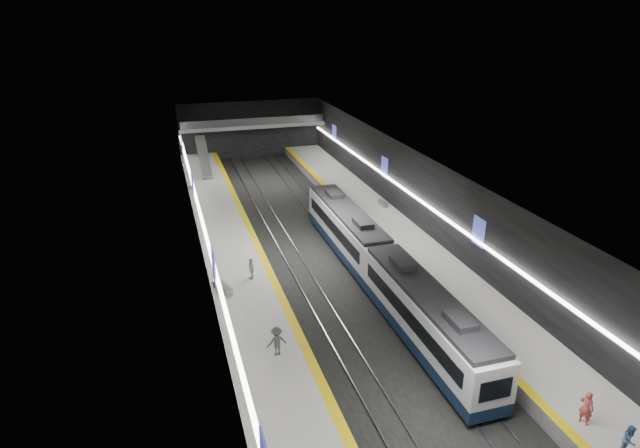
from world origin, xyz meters
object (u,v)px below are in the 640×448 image
object	(u,v)px
bench_right_far	(383,204)
passenger_right_a	(586,408)
passenger_right_b	(630,440)
passenger_left_a	(251,269)
train	(380,265)
passenger_left_b	(277,341)
bench_left_far	(192,185)
bench_left_near	(222,288)
escalator	(204,157)

from	to	relation	value
bench_right_far	passenger_right_a	bearing A→B (deg)	-95.49
passenger_right_a	passenger_right_b	xyz separation A→B (m)	(0.49, -2.20, -0.15)
bench_right_far	passenger_left_a	bearing A→B (deg)	-143.53
train	passenger_left_b	bearing A→B (deg)	-143.43
passenger_right_b	passenger_left_b	distance (m)	18.48
passenger_left_a	passenger_left_b	xyz separation A→B (m)	(-0.21, -9.97, 0.07)
bench_left_far	passenger_right_a	bearing A→B (deg)	-64.41
train	bench_left_far	size ratio (longest dim) A/B	14.68
bench_left_far	passenger_right_a	xyz separation A→B (m)	(15.84, -43.90, 0.70)
passenger_left_a	passenger_left_b	world-z (taller)	passenger_left_b
passenger_left_a	passenger_right_b	bearing A→B (deg)	22.10
train	bench_left_near	bearing A→B (deg)	172.11
passenger_right_b	bench_left_near	bearing A→B (deg)	101.39
escalator	passenger_left_a	world-z (taller)	escalator
bench_left_far	passenger_right_b	bearing A→B (deg)	-64.74
passenger_left_a	train	bearing A→B (deg)	63.32
train	passenger_left_a	bearing A→B (deg)	162.98
bench_left_near	bench_right_far	xyz separation A→B (m)	(18.34, 13.28, -0.05)
bench_right_far	escalator	bearing A→B (deg)	132.41
passenger_left_b	train	bearing A→B (deg)	-148.87
bench_left_far	bench_right_far	bearing A→B (deg)	-26.90
bench_left_far	passenger_right_a	distance (m)	46.67
bench_left_far	passenger_left_a	xyz separation A→B (m)	(2.64, -23.97, 0.61)
train	passenger_right_a	bearing A→B (deg)	-77.31
bench_left_near	passenger_right_a	bearing A→B (deg)	-72.12
train	bench_right_far	world-z (taller)	train
bench_left_near	passenger_right_b	xyz separation A→B (m)	(16.05, -20.89, 0.55)
escalator	passenger_left_b	distance (m)	39.90
escalator	passenger_right_a	distance (m)	51.74
passenger_right_b	passenger_left_b	world-z (taller)	passenger_left_b
bench_left_near	passenger_left_b	bearing A→B (deg)	-98.11
bench_left_near	bench_left_far	bearing A→B (deg)	68.76
train	bench_left_near	xyz separation A→B (m)	(-11.71, 1.62, -0.94)
bench_left_near	passenger_left_a	bearing A→B (deg)	5.93
passenger_right_a	passenger_left_a	world-z (taller)	passenger_right_a
escalator	passenger_left_b	size ratio (longest dim) A/B	4.29
train	bench_left_far	bearing A→B (deg)	114.09
bench_left_near	passenger_right_b	world-z (taller)	passenger_right_b
escalator	bench_left_near	bearing A→B (deg)	-93.15
passenger_right_b	escalator	bearing A→B (deg)	79.25
train	passenger_right_a	size ratio (longest dim) A/B	15.79
bench_left_far	passenger_left_a	bearing A→B (deg)	-77.97
bench_left_near	bench_left_far	world-z (taller)	bench_left_near
train	passenger_left_b	world-z (taller)	train
passenger_right_a	passenger_left_b	bearing A→B (deg)	30.76
bench_left_far	bench_right_far	distance (m)	22.12
bench_left_far	bench_right_far	xyz separation A→B (m)	(18.63, -11.93, -0.05)
bench_right_far	passenger_right_b	xyz separation A→B (m)	(-2.29, -34.17, 0.60)
bench_right_far	bench_left_far	bearing A→B (deg)	146.85
bench_left_near	passenger_right_b	bearing A→B (deg)	-74.36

